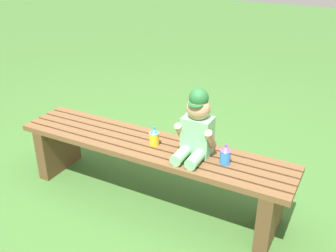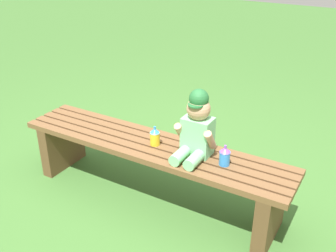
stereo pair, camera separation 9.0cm
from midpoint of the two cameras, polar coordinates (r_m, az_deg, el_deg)
ground_plane at (r=2.66m, az=-3.33°, el=-10.23°), size 16.00×16.00×0.00m
park_bench at (r=2.50m, az=-3.50°, el=-5.08°), size 1.79×0.37×0.40m
child_figure at (r=2.24m, az=3.00°, el=-0.18°), size 0.23×0.27×0.40m
sippy_cup_left at (r=2.39m, az=-3.13°, el=-1.56°), size 0.06×0.06×0.12m
sippy_cup_right at (r=2.22m, az=7.14°, el=-4.14°), size 0.06×0.06×0.12m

